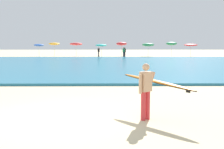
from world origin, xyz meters
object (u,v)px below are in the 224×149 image
Objects in this scene: beach_umbrella_4 at (122,44)px; beach_umbrella_6 at (172,44)px; surfer_with_board at (151,85)px; beach_umbrella_1 at (54,44)px; beachgoer_near_row_mid at (99,52)px; beach_umbrella_2 at (76,44)px; beachgoer_near_row_right at (124,52)px; beach_umbrella_0 at (39,45)px; beachgoer_near_row_left at (125,52)px; beach_umbrella_3 at (101,45)px; beach_umbrella_5 at (148,45)px; beach_umbrella_7 at (191,45)px.

beach_umbrella_6 is at bearing 8.49° from beach_umbrella_4.
surfer_with_board is 1.07× the size of beach_umbrella_1.
surfer_with_board is at bearing -85.11° from beachgoer_near_row_mid.
beachgoer_near_row_right is (7.90, -2.90, -1.25)m from beach_umbrella_2.
beach_umbrella_0 reaches higher than beachgoer_near_row_left.
surfer_with_board is 1.03× the size of beach_umbrella_4.
beach_umbrella_4 is 8.74m from beach_umbrella_6.
beach_umbrella_3 is at bearing -9.27° from beach_umbrella_2.
beachgoer_near_row_left is at bearing -29.46° from beach_umbrella_3.
beach_umbrella_0 is (-13.02, 37.01, 0.86)m from surfer_with_board.
beach_umbrella_1 is at bearing 172.99° from beach_umbrella_3.
beachgoer_near_row_right is at bearing -165.51° from beachgoer_near_row_left.
beach_umbrella_4 is at bearing 0.78° from beach_umbrella_3.
beach_umbrella_5 is (17.94, -1.28, 0.08)m from beach_umbrella_0.
beach_umbrella_6 is at bearing 3.87° from beach_umbrella_0.
beach_umbrella_1 is at bearing 164.66° from beachgoer_near_row_right.
beach_umbrella_2 is 12.10m from beach_umbrella_5.
beachgoer_near_row_left is (11.83, -3.14, -1.28)m from beach_umbrella_1.
beach_umbrella_6 reaches higher than surfer_with_board.
beachgoer_near_row_left is (14.13, -1.98, -1.05)m from beach_umbrella_0.
surfer_with_board is 1.12× the size of beach_umbrella_7.
beachgoer_near_row_left is at bearing -19.42° from beach_umbrella_2.
beach_umbrella_5 reaches higher than beachgoer_near_row_left.
beach_umbrella_3 is 1.33m from beachgoer_near_row_mid.
beach_umbrella_5 is (11.91, -2.16, -0.11)m from beach_umbrella_2.
beach_umbrella_4 is at bearing 88.96° from surfer_with_board.
beach_umbrella_6 is 9.02m from beachgoer_near_row_left.
beach_umbrella_1 is 22.96m from beach_umbrella_7.
beach_umbrella_6 reaches higher than beach_umbrella_0.
surfer_with_board is 1.01× the size of beach_umbrella_6.
beach_umbrella_3 is at bearing 179.62° from beach_umbrella_7.
beach_umbrella_7 is 1.41× the size of beachgoer_near_row_mid.
beach_umbrella_2 is 1.51× the size of beachgoer_near_row_mid.
beach_umbrella_0 is 0.87× the size of beach_umbrella_4.
surfer_with_board is 1.59× the size of beachgoer_near_row_left.
surfer_with_board is 36.08m from beach_umbrella_5.
beachgoer_near_row_right is at bearing -20.19° from beach_umbrella_2.
beach_umbrella_7 is 15.39m from beachgoer_near_row_mid.
beach_umbrella_7 is 11.55m from beachgoer_near_row_right.
beach_umbrella_5 is 4.04m from beachgoer_near_row_left.
beach_umbrella_3 reaches higher than surfer_with_board.
beach_umbrella_2 reaches higher than surfer_with_board.
beachgoer_near_row_right is (13.93, -2.03, -1.05)m from beach_umbrella_0.
beach_umbrella_0 is 17.99m from beach_umbrella_5.
surfer_with_board is 1.20× the size of beach_umbrella_3.
beachgoer_near_row_left is at bearing -169.51° from beach_umbrella_7.
beach_umbrella_2 is 1.51× the size of beachgoer_near_row_right.
surfer_with_board is 39.65m from beach_umbrella_6.
beach_umbrella_1 reaches higher than beach_umbrella_3.
beach_umbrella_3 is 0.94× the size of beach_umbrella_7.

